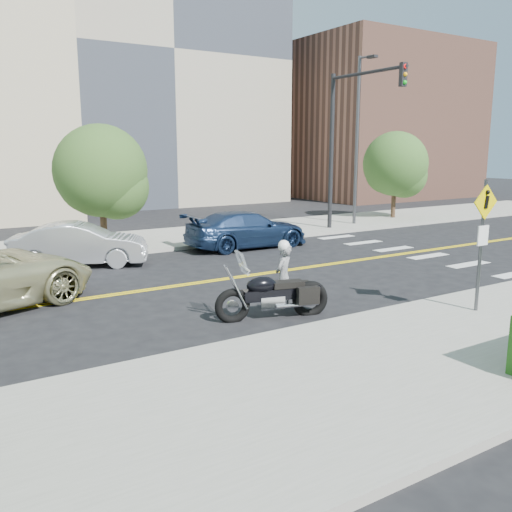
{
  "coord_description": "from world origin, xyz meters",
  "views": [
    {
      "loc": [
        -6.45,
        -13.81,
        3.79
      ],
      "look_at": [
        0.5,
        -2.64,
        1.2
      ],
      "focal_mm": 38.0,
      "sensor_mm": 36.0,
      "label": 1
    }
  ],
  "objects": [
    {
      "name": "building_right",
      "position": [
        26.0,
        20.0,
        6.0
      ],
      "size": [
        14.0,
        12.0,
        12.0
      ],
      "primitive_type": "cube",
      "color": "#8C5947",
      "rests_on": "ground_plane"
    },
    {
      "name": "tree_far_b",
      "position": [
        15.49,
        7.25,
        3.04
      ],
      "size": [
        3.45,
        3.45,
        4.76
      ],
      "rotation": [
        0.0,
        0.0,
        0.16
      ],
      "color": "#382619",
      "rests_on": "ground"
    },
    {
      "name": "sidewalk_near",
      "position": [
        0.0,
        -7.5,
        0.07
      ],
      "size": [
        60.0,
        5.0,
        0.15
      ],
      "primitive_type": "cube",
      "color": "#9E9B91",
      "rests_on": "ground_plane"
    },
    {
      "name": "motorcyclist",
      "position": [
        0.83,
        -3.37,
        0.84
      ],
      "size": [
        0.69,
        0.62,
        1.68
      ],
      "rotation": [
        0.0,
        0.0,
        3.68
      ],
      "color": "#ACADB1",
      "rests_on": "ground"
    },
    {
      "name": "traffic_light",
      "position": [
        10.0,
        5.08,
        4.67
      ],
      "size": [
        0.28,
        4.5,
        7.0
      ],
      "color": "black",
      "rests_on": "sidewalk_far"
    },
    {
      "name": "ground_plane",
      "position": [
        0.0,
        0.0,
        0.0
      ],
      "size": [
        120.0,
        120.0,
        0.0
      ],
      "primitive_type": "plane",
      "color": "black",
      "rests_on": "ground"
    },
    {
      "name": "parked_car_silver",
      "position": [
        -2.09,
        4.2,
        0.72
      ],
      "size": [
        4.59,
        3.11,
        1.43
      ],
      "primitive_type": "imported",
      "rotation": [
        0.0,
        0.0,
        1.16
      ],
      "color": "#B8B9C1",
      "rests_on": "ground"
    },
    {
      "name": "building_mid",
      "position": [
        8.0,
        26.0,
        10.0
      ],
      "size": [
        18.0,
        14.0,
        20.0
      ],
      "primitive_type": "cube",
      "color": "#A39984",
      "rests_on": "ground_plane"
    },
    {
      "name": "parked_car_blue",
      "position": [
        4.34,
        4.2,
        0.72
      ],
      "size": [
        4.98,
        2.04,
        1.44
      ],
      "primitive_type": "imported",
      "rotation": [
        0.0,
        0.0,
        1.57
      ],
      "color": "navy",
      "rests_on": "ground"
    },
    {
      "name": "pedestrian_sign",
      "position": [
        4.2,
        -6.31,
        1.96
      ],
      "size": [
        0.78,
        0.08,
        3.0
      ],
      "color": "#4C4C51",
      "rests_on": "sidewalk_near"
    },
    {
      "name": "motorcycle",
      "position": [
        0.18,
        -3.91,
        0.79
      ],
      "size": [
        2.73,
        1.42,
        1.59
      ],
      "primitive_type": null,
      "rotation": [
        0.0,
        0.0,
        -0.25
      ],
      "color": "black",
      "rests_on": "ground"
    },
    {
      "name": "sidewalk_far",
      "position": [
        0.0,
        7.5,
        0.07
      ],
      "size": [
        60.0,
        5.0,
        0.15
      ],
      "primitive_type": "cube",
      "color": "#9E9B91",
      "rests_on": "ground_plane"
    },
    {
      "name": "lamp_post",
      "position": [
        12.0,
        6.5,
        4.15
      ],
      "size": [
        0.16,
        0.16,
        8.0
      ],
      "primitive_type": "cylinder",
      "color": "#4C4C51",
      "rests_on": "sidewalk_far"
    },
    {
      "name": "tree_far_a",
      "position": [
        -0.55,
        6.68,
        3.0
      ],
      "size": [
        3.47,
        3.47,
        4.74
      ],
      "rotation": [
        0.0,
        0.0,
        -0.16
      ],
      "color": "#382619",
      "rests_on": "ground"
    }
  ]
}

